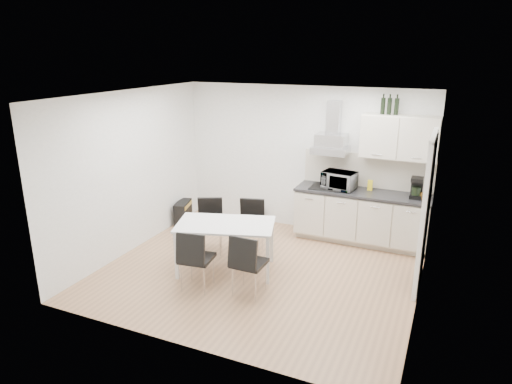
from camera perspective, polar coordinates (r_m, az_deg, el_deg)
ground at (r=6.96m, az=0.39°, el=-9.87°), size 4.50×4.50×0.00m
wall_back at (r=8.28m, az=5.92°, el=4.11°), size 4.50×0.10×2.60m
wall_front at (r=4.81m, az=-9.14°, el=-5.92°), size 4.50×0.10×2.60m
wall_left at (r=7.61m, az=-15.35°, el=2.40°), size 0.10×4.00×2.60m
wall_right at (r=5.99m, az=20.61°, el=-2.11°), size 0.10×4.00×2.60m
ceiling at (r=6.21m, az=0.44°, el=11.98°), size 4.50×4.50×0.00m
doorway at (r=6.59m, az=20.37°, el=-2.65°), size 0.08×1.04×2.10m
kitchenette at (r=7.88m, az=13.48°, el=-0.51°), size 2.22×0.64×2.52m
dining_table at (r=6.74m, az=-3.84°, el=-4.58°), size 1.59×1.19×0.75m
chair_far_left at (r=7.45m, az=-5.79°, el=-4.35°), size 0.61×0.64×0.88m
chair_far_right at (r=7.36m, az=-0.71°, el=-4.52°), size 0.55×0.59×0.88m
chair_near_left at (r=6.37m, az=-7.39°, el=-8.30°), size 0.50×0.55×0.88m
chair_near_right at (r=6.19m, az=-0.85°, el=-8.95°), size 0.45×0.51×0.88m
guitar_amp at (r=8.81m, az=-9.11°, el=-2.55°), size 0.35×0.55×0.43m
floor_speaker at (r=8.80m, az=0.32°, el=-2.78°), size 0.23×0.22×0.31m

